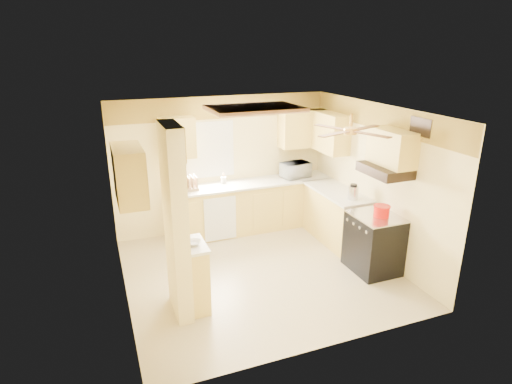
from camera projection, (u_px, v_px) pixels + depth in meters
name	position (u px, v px, depth m)	size (l,w,h in m)	color
floor	(260.00, 272.00, 6.66)	(4.00, 4.00, 0.00)	tan
ceiling	(261.00, 111.00, 5.85)	(4.00, 4.00, 0.00)	white
wall_back	(223.00, 164.00, 7.93)	(4.00, 4.00, 0.00)	#F4DE95
wall_front	(326.00, 252.00, 4.58)	(4.00, 4.00, 0.00)	#F4DE95
wall_left	(118.00, 215.00, 5.57)	(3.80, 3.80, 0.00)	#F4DE95
wall_right	(375.00, 182.00, 6.94)	(3.80, 3.80, 0.00)	#F4DE95
wallpaper_border	(221.00, 107.00, 7.57)	(4.00, 0.02, 0.40)	gold
partition_column	(176.00, 224.00, 5.31)	(0.20, 0.70, 2.50)	#F4DE95
partition_ledge	(196.00, 277.00, 5.65)	(0.25, 0.55, 0.90)	#F9DE70
ledge_top	(194.00, 245.00, 5.49)	(0.28, 0.58, 0.04)	silver
lower_cabinets_back	(254.00, 206.00, 8.10)	(3.00, 0.60, 0.90)	#F9DE70
lower_cabinets_right	(336.00, 217.00, 7.63)	(0.60, 1.40, 0.90)	#F9DE70
countertop_back	(254.00, 183.00, 7.93)	(3.04, 0.64, 0.04)	silver
countertop_right	(337.00, 192.00, 7.47)	(0.64, 1.44, 0.04)	silver
dishwasher_panel	(220.00, 219.00, 7.57)	(0.58, 0.02, 0.80)	white
window	(209.00, 150.00, 7.73)	(0.92, 0.02, 1.02)	white
upper_cab_back_left	(177.00, 138.00, 7.29)	(0.60, 0.35, 0.70)	#F9DE70
upper_cab_back_right	(303.00, 128.00, 8.11)	(0.90, 0.35, 0.70)	#F9DE70
upper_cab_right	(328.00, 132.00, 7.78)	(0.35, 1.00, 0.70)	#F9DE70
upper_cab_left_wall	(129.00, 175.00, 5.22)	(0.35, 0.75, 0.70)	#F9DE70
upper_cab_over_stove	(392.00, 148.00, 6.16)	(0.35, 0.76, 0.52)	#F9DE70
stove	(374.00, 243.00, 6.60)	(0.68, 0.77, 0.92)	black
range_hood	(385.00, 170.00, 6.24)	(0.50, 0.76, 0.14)	black
poster_menu	(182.00, 177.00, 5.15)	(0.02, 0.42, 0.57)	black
poster_nashville	(185.00, 226.00, 5.37)	(0.02, 0.42, 0.57)	black
ceiling_light_panel	(254.00, 109.00, 6.33)	(1.35, 0.95, 0.06)	brown
ceiling_fan	(350.00, 130.00, 5.64)	(1.15, 1.15, 0.26)	gold
vent_grate	(421.00, 127.00, 5.79)	(0.02, 0.40, 0.25)	black
microwave	(296.00, 170.00, 8.18)	(0.52, 0.35, 0.29)	white
bowl	(193.00, 243.00, 5.45)	(0.20, 0.20, 0.05)	white
dutch_oven	(382.00, 211.00, 6.39)	(0.25, 0.25, 0.17)	red
kettle	(353.00, 192.00, 7.02)	(0.17, 0.17, 0.26)	silver
dish_rack	(186.00, 185.00, 7.49)	(0.41, 0.30, 0.23)	tan
utensil_crock	(224.00, 180.00, 7.82)	(0.10, 0.10, 0.20)	white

